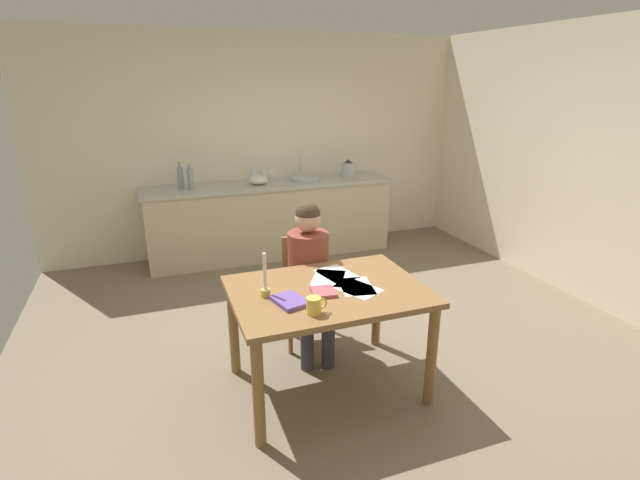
% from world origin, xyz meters
% --- Properties ---
extents(ground_plane, '(5.20, 5.20, 0.04)m').
position_xyz_m(ground_plane, '(0.00, 0.00, -0.02)').
color(ground_plane, '#7A6B56').
extents(wall_back, '(5.20, 0.12, 2.60)m').
position_xyz_m(wall_back, '(0.00, 2.60, 1.30)').
color(wall_back, silver).
rests_on(wall_back, ground).
extents(wall_right, '(0.12, 5.20, 2.60)m').
position_xyz_m(wall_right, '(2.60, 0.00, 1.30)').
color(wall_right, silver).
rests_on(wall_right, ground).
extents(kitchen_counter, '(2.93, 0.64, 0.90)m').
position_xyz_m(kitchen_counter, '(0.00, 2.24, 0.45)').
color(kitchen_counter, beige).
rests_on(kitchen_counter, ground).
extents(dining_table, '(1.27, 0.92, 0.76)m').
position_xyz_m(dining_table, '(-0.31, -0.51, 0.65)').
color(dining_table, olive).
rests_on(dining_table, ground).
extents(chair_at_table, '(0.45, 0.45, 0.86)m').
position_xyz_m(chair_at_table, '(-0.23, 0.19, 0.48)').
color(chair_at_table, olive).
rests_on(chair_at_table, ground).
extents(person_seated, '(0.38, 0.62, 1.19)m').
position_xyz_m(person_seated, '(-0.25, 0.04, 0.68)').
color(person_seated, brown).
rests_on(person_seated, ground).
extents(coffee_mug, '(0.13, 0.09, 0.10)m').
position_xyz_m(coffee_mug, '(-0.51, -0.81, 0.81)').
color(coffee_mug, '#F2CC4C').
rests_on(coffee_mug, dining_table).
extents(candlestick, '(0.06, 0.06, 0.29)m').
position_xyz_m(candlestick, '(-0.72, -0.48, 0.84)').
color(candlestick, gold).
rests_on(candlestick, dining_table).
extents(book_magazine, '(0.17, 0.19, 0.02)m').
position_xyz_m(book_magazine, '(-0.36, -0.57, 0.77)').
color(book_magazine, '#B4515B').
rests_on(book_magazine, dining_table).
extents(book_cookery, '(0.21, 0.26, 0.03)m').
position_xyz_m(book_cookery, '(-0.61, -0.62, 0.77)').
color(book_cookery, '#694CA8').
rests_on(book_cookery, dining_table).
extents(paper_letter, '(0.33, 0.36, 0.00)m').
position_xyz_m(paper_letter, '(-0.24, -0.34, 0.76)').
color(paper_letter, white).
rests_on(paper_letter, dining_table).
extents(paper_bill, '(0.32, 0.36, 0.00)m').
position_xyz_m(paper_bill, '(-0.13, -0.58, 0.76)').
color(paper_bill, white).
rests_on(paper_bill, dining_table).
extents(paper_envelope, '(0.26, 0.33, 0.00)m').
position_xyz_m(paper_envelope, '(-0.12, -0.54, 0.76)').
color(paper_envelope, white).
rests_on(paper_envelope, dining_table).
extents(paper_receipt, '(0.27, 0.34, 0.00)m').
position_xyz_m(paper_receipt, '(-0.16, -0.30, 0.76)').
color(paper_receipt, white).
rests_on(paper_receipt, dining_table).
extents(sink_unit, '(0.36, 0.36, 0.24)m').
position_xyz_m(sink_unit, '(0.43, 2.24, 0.92)').
color(sink_unit, '#B2B7BC').
rests_on(sink_unit, kitchen_counter).
extents(bottle_oil, '(0.07, 0.07, 0.30)m').
position_xyz_m(bottle_oil, '(-1.01, 2.26, 1.03)').
color(bottle_oil, '#8C999E').
rests_on(bottle_oil, kitchen_counter).
extents(bottle_vinegar, '(0.07, 0.07, 0.28)m').
position_xyz_m(bottle_vinegar, '(-0.91, 2.18, 1.02)').
color(bottle_vinegar, '#8C999E').
rests_on(bottle_vinegar, kitchen_counter).
extents(mixing_bowl, '(0.22, 0.22, 0.10)m').
position_xyz_m(mixing_bowl, '(-0.14, 2.20, 0.95)').
color(mixing_bowl, white).
rests_on(mixing_bowl, kitchen_counter).
extents(stovetop_kettle, '(0.18, 0.18, 0.22)m').
position_xyz_m(stovetop_kettle, '(1.01, 2.24, 1.00)').
color(stovetop_kettle, '#B7BABF').
rests_on(stovetop_kettle, kitchen_counter).
extents(wine_glass_near_sink, '(0.07, 0.07, 0.15)m').
position_xyz_m(wine_glass_near_sink, '(0.06, 2.39, 1.01)').
color(wine_glass_near_sink, silver).
rests_on(wine_glass_near_sink, kitchen_counter).
extents(wine_glass_by_kettle, '(0.07, 0.07, 0.15)m').
position_xyz_m(wine_glass_by_kettle, '(-0.04, 2.39, 1.01)').
color(wine_glass_by_kettle, silver).
rests_on(wine_glass_by_kettle, kitchen_counter).
extents(wine_glass_back_left, '(0.07, 0.07, 0.15)m').
position_xyz_m(wine_glass_back_left, '(-0.16, 2.39, 1.01)').
color(wine_glass_back_left, silver).
rests_on(wine_glass_back_left, kitchen_counter).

